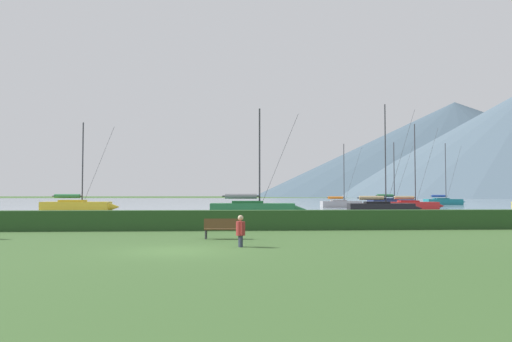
{
  "coord_description": "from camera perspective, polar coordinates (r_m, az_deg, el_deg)",
  "views": [
    {
      "loc": [
        1.52,
        -19.16,
        2.07
      ],
      "look_at": [
        6.54,
        52.02,
        5.28
      ],
      "focal_mm": 36.34,
      "sensor_mm": 36.0,
      "label": 1
    }
  ],
  "objects": [
    {
      "name": "hedge_line",
      "position": [
        30.24,
        -6.94,
        -5.4
      ],
      "size": [
        80.0,
        1.2,
        1.14
      ],
      "primitive_type": "cube",
      "color": "#284C23",
      "rests_on": "ground_plane"
    },
    {
      "name": "person_seated_viewer",
      "position": [
        20.49,
        -1.71,
        -6.45
      ],
      "size": [
        0.36,
        0.56,
        1.25
      ],
      "rotation": [
        0.0,
        0.0,
        0.18
      ],
      "color": "#2D3347",
      "rests_on": "ground_plane"
    },
    {
      "name": "sailboat_slip_6",
      "position": [
        90.52,
        14.7,
        -3.34
      ],
      "size": [
        8.94,
        3.69,
        10.88
      ],
      "rotation": [
        0.0,
        0.0,
        0.15
      ],
      "color": "navy",
      "rests_on": "harbor_water"
    },
    {
      "name": "park_bench_near_path",
      "position": [
        24.09,
        -3.71,
        -6.23
      ],
      "size": [
        1.72,
        0.58,
        0.95
      ],
      "rotation": [
        0.0,
        0.0,
        -0.06
      ],
      "color": "brown",
      "rests_on": "ground_plane"
    },
    {
      "name": "sailboat_slip_2",
      "position": [
        83.17,
        9.39,
        -3.54
      ],
      "size": [
        7.27,
        2.28,
        10.08
      ],
      "rotation": [
        0.0,
        0.0,
        0.02
      ],
      "color": "#9E9EA3",
      "rests_on": "harbor_water"
    },
    {
      "name": "ground_plane",
      "position": [
        19.33,
        -8.62,
        -8.69
      ],
      "size": [
        1000.0,
        1000.0,
        0.0
      ],
      "primitive_type": "plane",
      "color": "#3D602D"
    },
    {
      "name": "distant_hill_west_ridge",
      "position": [
        472.61,
        21.1,
        2.25
      ],
      "size": [
        345.47,
        345.47,
        80.81
      ],
      "primitive_type": "cone",
      "color": "#425666",
      "rests_on": "ground_plane"
    },
    {
      "name": "harbor_water",
      "position": [
        156.18,
        -4.6,
        -3.32
      ],
      "size": [
        320.0,
        246.0,
        0.0
      ],
      "primitive_type": "cube",
      "color": "#8499A8",
      "rests_on": "ground_plane"
    },
    {
      "name": "sailboat_slip_0",
      "position": [
        63.43,
        -19.07,
        -3.65
      ],
      "size": [
        8.86,
        2.87,
        10.43
      ],
      "rotation": [
        0.0,
        0.0,
        -0.03
      ],
      "color": "gold",
      "rests_on": "harbor_water"
    },
    {
      "name": "sailboat_slip_3",
      "position": [
        48.52,
        -0.25,
        -4.15
      ],
      "size": [
        9.1,
        3.17,
        10.14
      ],
      "rotation": [
        0.0,
        0.0,
        -0.07
      ],
      "color": "#236B38",
      "rests_on": "harbor_water"
    },
    {
      "name": "sailboat_slip_7",
      "position": [
        71.28,
        16.8,
        -3.6
      ],
      "size": [
        7.83,
        2.62,
        11.39
      ],
      "rotation": [
        0.0,
        0.0,
        -0.05
      ],
      "color": "red",
      "rests_on": "harbor_water"
    },
    {
      "name": "sailboat_slip_5",
      "position": [
        107.66,
        19.96,
        -3.15
      ],
      "size": [
        8.32,
        2.87,
        12.09
      ],
      "rotation": [
        0.0,
        0.0,
        0.06
      ],
      "color": "#19707A",
      "rests_on": "harbor_water"
    },
    {
      "name": "sailboat_slip_1",
      "position": [
        57.46,
        13.65,
        -3.89
      ],
      "size": [
        8.06,
        2.88,
        11.84
      ],
      "rotation": [
        0.0,
        0.0,
        -0.08
      ],
      "color": "black",
      "rests_on": "harbor_water"
    }
  ]
}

